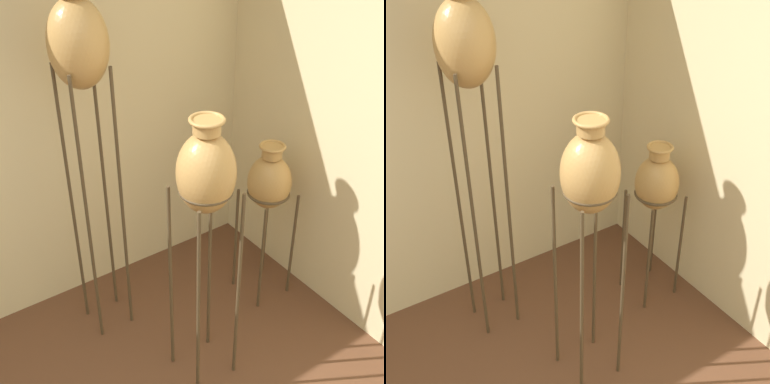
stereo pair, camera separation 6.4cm
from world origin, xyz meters
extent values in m
cylinder|color=#473823|center=(0.68, 1.62, 0.90)|extent=(0.02, 0.02, 1.80)
cylinder|color=#473823|center=(0.90, 1.62, 0.90)|extent=(0.02, 0.02, 1.80)
cylinder|color=#473823|center=(0.68, 1.84, 0.90)|extent=(0.02, 0.02, 1.80)
cylinder|color=#473823|center=(0.90, 1.84, 0.90)|extent=(0.02, 0.02, 1.80)
torus|color=#473823|center=(0.79, 1.73, 1.80)|extent=(0.23, 0.23, 0.02)
ellipsoid|color=#B28447|center=(0.79, 1.73, 1.91)|extent=(0.31, 0.31, 0.47)
cylinder|color=#473823|center=(0.95, 0.89, 0.65)|extent=(0.02, 0.02, 1.30)
cylinder|color=#473823|center=(1.22, 0.89, 0.65)|extent=(0.02, 0.02, 1.30)
cylinder|color=#473823|center=(0.95, 1.17, 0.65)|extent=(0.02, 0.02, 1.30)
cylinder|color=#473823|center=(1.22, 1.17, 0.65)|extent=(0.02, 0.02, 1.30)
torus|color=#473823|center=(1.08, 1.03, 1.30)|extent=(0.28, 0.28, 0.02)
ellipsoid|color=#B28447|center=(1.08, 1.03, 1.40)|extent=(0.30, 0.30, 0.43)
cylinder|color=#B28447|center=(1.08, 1.03, 1.65)|extent=(0.14, 0.14, 0.07)
torus|color=#B28447|center=(1.08, 1.03, 1.68)|extent=(0.18, 0.18, 0.02)
cylinder|color=#473823|center=(1.71, 1.23, 0.41)|extent=(0.02, 0.02, 0.83)
cylinder|color=#473823|center=(1.98, 1.23, 0.41)|extent=(0.02, 0.02, 0.83)
cylinder|color=#473823|center=(1.71, 1.51, 0.41)|extent=(0.02, 0.02, 0.83)
cylinder|color=#473823|center=(1.98, 1.51, 0.41)|extent=(0.02, 0.02, 0.83)
torus|color=#473823|center=(1.84, 1.37, 0.83)|extent=(0.28, 0.28, 0.02)
ellipsoid|color=#B28447|center=(1.84, 1.37, 0.91)|extent=(0.29, 0.29, 0.37)
cylinder|color=#B28447|center=(1.84, 1.37, 1.13)|extent=(0.13, 0.13, 0.08)
torus|color=#B28447|center=(1.84, 1.37, 1.17)|extent=(0.17, 0.17, 0.02)
camera|label=1|loc=(-0.24, -0.78, 2.72)|focal=50.00mm
camera|label=2|loc=(-0.19, -0.81, 2.72)|focal=50.00mm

